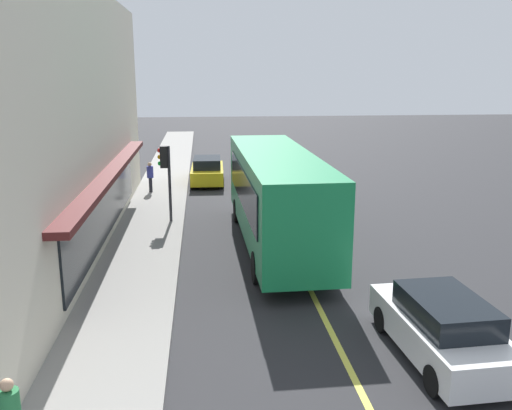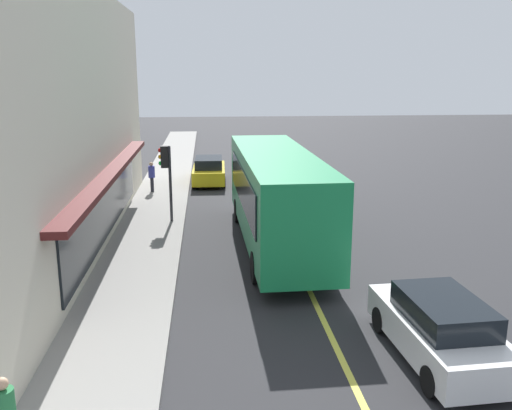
{
  "view_description": "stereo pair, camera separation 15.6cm",
  "coord_description": "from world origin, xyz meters",
  "views": [
    {
      "loc": [
        -17.71,
        3.11,
        6.41
      ],
      "look_at": [
        1.72,
        1.22,
        1.6
      ],
      "focal_mm": 38.7,
      "sensor_mm": 36.0,
      "label": 1
    },
    {
      "loc": [
        -17.72,
        2.95,
        6.41
      ],
      "look_at": [
        1.72,
        1.22,
        1.6
      ],
      "focal_mm": 38.7,
      "sensor_mm": 36.0,
      "label": 2
    }
  ],
  "objects": [
    {
      "name": "car_yellow",
      "position": [
        13.65,
        2.87,
        0.74
      ],
      "size": [
        4.34,
        1.95,
        1.52
      ],
      "color": "yellow",
      "rests_on": "ground"
    },
    {
      "name": "car_white",
      "position": [
        -6.76,
        -2.18,
        0.74
      ],
      "size": [
        4.39,
        2.05,
        1.52
      ],
      "color": "white",
      "rests_on": "ground"
    },
    {
      "name": "car_silver",
      "position": [
        10.42,
        -2.3,
        0.74
      ],
      "size": [
        4.32,
        1.89,
        1.52
      ],
      "color": "#B7BABF",
      "rests_on": "ground"
    },
    {
      "name": "ground",
      "position": [
        0.0,
        0.0,
        0.0
      ],
      "size": [
        120.0,
        120.0,
        0.0
      ],
      "primitive_type": "plane",
      "color": "#28282B"
    },
    {
      "name": "traffic_light",
      "position": [
        5.1,
        4.67,
        2.53
      ],
      "size": [
        0.3,
        0.52,
        3.2
      ],
      "color": "#2D2D33",
      "rests_on": "sidewalk"
    },
    {
      "name": "pedestrian_mid_block",
      "position": [
        10.99,
        5.87,
        1.09
      ],
      "size": [
        0.34,
        0.34,
        1.58
      ],
      "color": "black",
      "rests_on": "sidewalk"
    },
    {
      "name": "sidewalk",
      "position": [
        0.0,
        5.34,
        0.07
      ],
      "size": [
        80.0,
        2.72,
        0.15
      ],
      "primitive_type": "cube",
      "color": "gray",
      "rests_on": "ground"
    },
    {
      "name": "bus",
      "position": [
        1.76,
        0.47,
        1.99
      ],
      "size": [
        11.18,
        2.8,
        3.5
      ],
      "color": "#197F47",
      "rests_on": "ground"
    },
    {
      "name": "lane_centre_stripe",
      "position": [
        0.0,
        0.0,
        0.0
      ],
      "size": [
        36.0,
        0.16,
        0.01
      ],
      "primitive_type": "cube",
      "color": "#D8D14C",
      "rests_on": "ground"
    }
  ]
}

